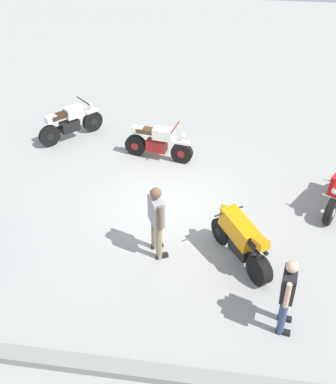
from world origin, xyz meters
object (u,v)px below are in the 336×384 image
(motorcycle_silver_cruiser, at_px, (70,122))
(person_in_black_shirt, at_px, (287,292))
(person_in_gray_shirt, at_px, (156,217))
(motorcycle_cream_vintage, at_px, (158,143))
(motorcycle_orange_sportbike, at_px, (240,238))

(motorcycle_silver_cruiser, height_order, person_in_black_shirt, person_in_black_shirt)
(motorcycle_silver_cruiser, relative_size, person_in_gray_shirt, 0.95)
(motorcycle_cream_vintage, height_order, person_in_gray_shirt, person_in_gray_shirt)
(motorcycle_silver_cruiser, bearing_deg, motorcycle_cream_vintage, -62.73)
(person_in_gray_shirt, distance_m, person_in_black_shirt, 2.99)
(motorcycle_silver_cruiser, height_order, person_in_gray_shirt, person_in_gray_shirt)
(motorcycle_cream_vintage, xyz_separation_m, person_in_gray_shirt, (-0.59, 3.82, 0.48))
(motorcycle_orange_sportbike, distance_m, person_in_gray_shirt, 1.77)
(motorcycle_orange_sportbike, relative_size, person_in_black_shirt, 1.06)
(motorcycle_cream_vintage, relative_size, person_in_gray_shirt, 1.15)
(motorcycle_cream_vintage, xyz_separation_m, motorcycle_silver_cruiser, (2.73, -0.76, 0.03))
(motorcycle_cream_vintage, xyz_separation_m, motorcycle_orange_sportbike, (-2.32, 3.79, 0.11))
(motorcycle_silver_cruiser, relative_size, motorcycle_orange_sportbike, 0.96)
(motorcycle_silver_cruiser, bearing_deg, motorcycle_orange_sportbike, -89.18)
(motorcycle_orange_sportbike, height_order, person_in_black_shirt, person_in_black_shirt)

